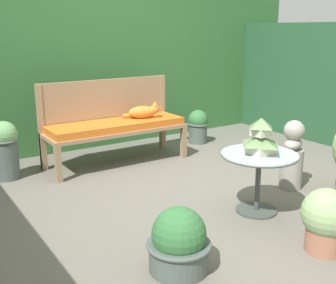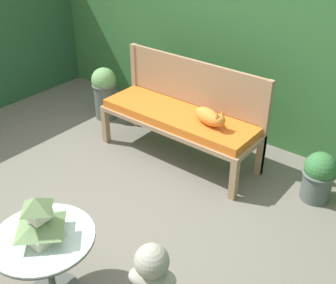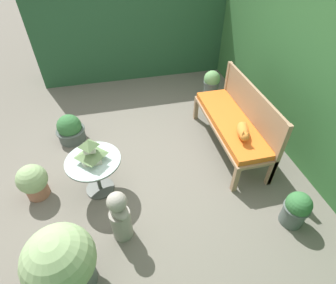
{
  "view_description": "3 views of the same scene",
  "coord_description": "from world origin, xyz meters",
  "px_view_note": "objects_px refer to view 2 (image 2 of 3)",
  "views": [
    {
      "loc": [
        -2.2,
        -2.99,
        1.49
      ],
      "look_at": [
        0.08,
        0.46,
        0.37
      ],
      "focal_mm": 45.0,
      "sensor_mm": 36.0,
      "label": 1
    },
    {
      "loc": [
        1.96,
        -1.66,
        2.28
      ],
      "look_at": [
        0.18,
        0.59,
        0.56
      ],
      "focal_mm": 45.0,
      "sensor_mm": 36.0,
      "label": 2
    },
    {
      "loc": [
        2.41,
        -0.32,
        2.6
      ],
      "look_at": [
        0.18,
        0.2,
        0.56
      ],
      "focal_mm": 28.0,
      "sensor_mm": 36.0,
      "label": 3
    }
  ],
  "objects_px": {
    "cat": "(210,117)",
    "garden_bench": "(178,120)",
    "potted_plant_bench_left": "(105,91)",
    "potted_plant_table_near": "(319,176)",
    "pagoda_birdhouse": "(39,221)",
    "patio_table": "(45,250)"
  },
  "relations": [
    {
      "from": "potted_plant_table_near",
      "to": "cat",
      "type": "bearing_deg",
      "value": -167.09
    },
    {
      "from": "pagoda_birdhouse",
      "to": "potted_plant_table_near",
      "type": "height_order",
      "value": "pagoda_birdhouse"
    },
    {
      "from": "patio_table",
      "to": "potted_plant_table_near",
      "type": "height_order",
      "value": "patio_table"
    },
    {
      "from": "patio_table",
      "to": "potted_plant_bench_left",
      "type": "distance_m",
      "value": 2.52
    },
    {
      "from": "potted_plant_bench_left",
      "to": "pagoda_birdhouse",
      "type": "bearing_deg",
      "value": -52.17
    },
    {
      "from": "pagoda_birdhouse",
      "to": "cat",
      "type": "bearing_deg",
      "value": 90.65
    },
    {
      "from": "garden_bench",
      "to": "cat",
      "type": "distance_m",
      "value": 0.38
    },
    {
      "from": "potted_plant_table_near",
      "to": "pagoda_birdhouse",
      "type": "bearing_deg",
      "value": -114.79
    },
    {
      "from": "garden_bench",
      "to": "pagoda_birdhouse",
      "type": "xyz_separation_m",
      "value": [
        0.37,
        -1.83,
        0.22
      ]
    },
    {
      "from": "potted_plant_table_near",
      "to": "potted_plant_bench_left",
      "type": "bearing_deg",
      "value": -178.89
    },
    {
      "from": "garden_bench",
      "to": "potted_plant_table_near",
      "type": "height_order",
      "value": "garden_bench"
    },
    {
      "from": "pagoda_birdhouse",
      "to": "garden_bench",
      "type": "bearing_deg",
      "value": 101.57
    },
    {
      "from": "garden_bench",
      "to": "potted_plant_bench_left",
      "type": "bearing_deg",
      "value": 172.22
    },
    {
      "from": "potted_plant_bench_left",
      "to": "potted_plant_table_near",
      "type": "bearing_deg",
      "value": 1.11
    },
    {
      "from": "patio_table",
      "to": "potted_plant_table_near",
      "type": "bearing_deg",
      "value": 65.21
    },
    {
      "from": "cat",
      "to": "potted_plant_bench_left",
      "type": "distance_m",
      "value": 1.55
    },
    {
      "from": "garden_bench",
      "to": "potted_plant_table_near",
      "type": "relative_size",
      "value": 3.56
    },
    {
      "from": "cat",
      "to": "garden_bench",
      "type": "bearing_deg",
      "value": -163.88
    },
    {
      "from": "garden_bench",
      "to": "cat",
      "type": "height_order",
      "value": "cat"
    },
    {
      "from": "cat",
      "to": "potted_plant_bench_left",
      "type": "relative_size",
      "value": 0.65
    },
    {
      "from": "pagoda_birdhouse",
      "to": "potted_plant_bench_left",
      "type": "bearing_deg",
      "value": 127.83
    },
    {
      "from": "garden_bench",
      "to": "potted_plant_table_near",
      "type": "distance_m",
      "value": 1.35
    }
  ]
}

